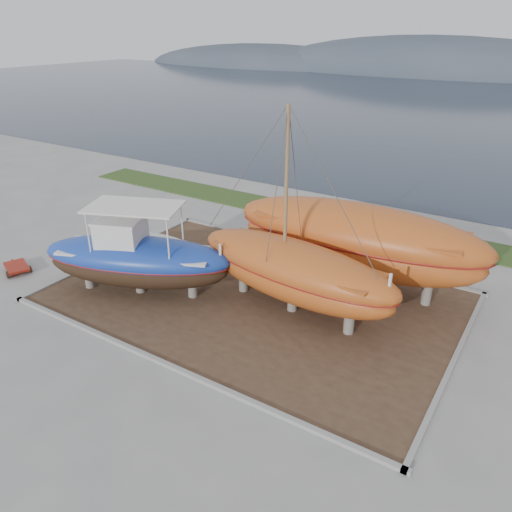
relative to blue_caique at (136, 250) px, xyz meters
The scene contains 10 objects.
ground 5.61m from the blue_caique, 17.39° to the right, with size 140.00×140.00×0.00m, color gray.
dirt_patch 5.92m from the blue_caique, 26.66° to the left, with size 18.00×12.00×0.06m, color #422D1E.
curb_frame 5.90m from the blue_caique, 26.66° to the left, with size 18.60×12.60×0.15m, color gray, non-canonical shape.
grass_strip 14.96m from the blue_caique, 70.64° to the left, with size 44.00×3.00×0.08m, color #284219.
sea 68.68m from the blue_caique, 85.90° to the left, with size 260.00×100.00×0.04m, color #192433, non-canonical shape.
blue_caique is the anchor object (origin of this frame).
white_dinghy 4.38m from the blue_caique, 117.47° to the left, with size 3.72×1.39×1.12m, color silver, non-canonical shape.
orange_sailboat 7.72m from the blue_caique, 19.24° to the left, with size 9.94×2.93×8.93m, color #AD4E1A, non-canonical shape.
orange_bare_hull 10.29m from the blue_caique, 36.01° to the left, with size 12.32×3.70×4.04m, color #AD4E1A, non-canonical shape.
red_trailer 7.56m from the blue_caique, 165.20° to the right, with size 2.42×1.21×0.34m, color maroon, non-canonical shape.
Camera 1 is at (11.08, -13.18, 11.81)m, focal length 35.00 mm.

